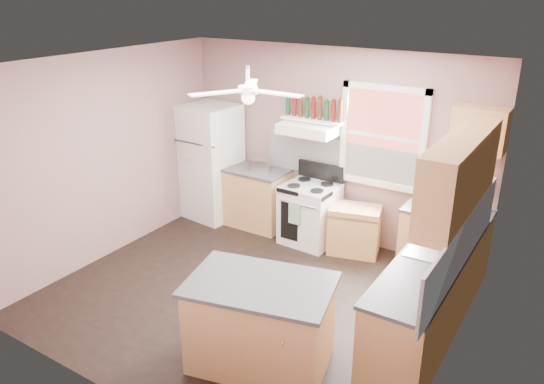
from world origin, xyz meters
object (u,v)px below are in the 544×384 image
Objects in this scene: stove at (310,214)px; cart at (354,230)px; toaster at (261,165)px; refrigerator at (211,162)px; island at (260,326)px.

stove reaches higher than cart.
stove is (0.85, -0.04, -0.56)m from toaster.
cart is at bearing 7.08° from refrigerator.
toaster reaches higher than stove.
refrigerator is 3.67m from island.
refrigerator is 2.65× the size of cart.
stove is at bearing 95.12° from island.
refrigerator is 2.07× the size of stove.
island is (0.19, -2.59, 0.10)m from cart.
refrigerator is at bearing 167.48° from toaster.
cart is 2.60m from island.
refrigerator is at bearing 166.36° from cart.
cart is at bearing 80.67° from island.
cart is at bearing -15.35° from toaster.
stove is 0.68m from cart.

